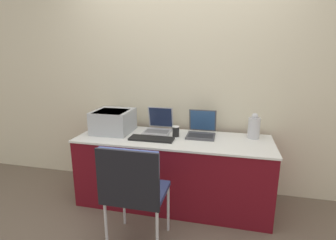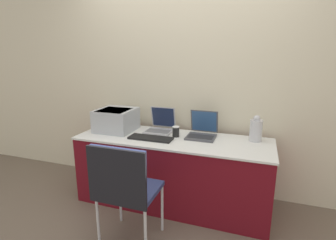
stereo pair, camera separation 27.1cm
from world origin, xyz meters
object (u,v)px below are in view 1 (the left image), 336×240
metal_pitcher (254,127)px  laptop_left (158,126)px  printer (113,120)px  coffee_cup (176,131)px  external_keyboard (152,139)px  chair (133,186)px  laptop_right (201,130)px

metal_pitcher → laptop_left: bearing=179.5°
printer → coffee_cup: bearing=-0.0°
coffee_cup → laptop_left: bearing=148.8°
external_keyboard → metal_pitcher: size_ratio=1.71×
printer → metal_pitcher: size_ratio=1.55×
laptop_left → metal_pitcher: size_ratio=1.18×
laptop_left → external_keyboard: 0.30m
printer → chair: size_ratio=0.45×
external_keyboard → metal_pitcher: metal_pitcher is taller
external_keyboard → metal_pitcher: (1.01, 0.29, 0.11)m
printer → chair: bearing=-57.5°
laptop_right → coffee_cup: laptop_right is taller
printer → metal_pitcher: (1.50, 0.13, -0.01)m
coffee_cup → chair: 0.89m
chair → printer: bearing=122.5°
laptop_left → coffee_cup: 0.26m
printer → external_keyboard: bearing=-18.5°
printer → laptop_right: laptop_right is taller
coffee_cup → chair: (-0.17, -0.84, -0.21)m
laptop_left → chair: 1.01m
metal_pitcher → coffee_cup: bearing=-170.7°
external_keyboard → chair: chair is taller
external_keyboard → coffee_cup: bearing=36.8°
laptop_right → coffee_cup: bearing=-159.6°
laptop_right → metal_pitcher: (0.53, 0.03, 0.06)m
metal_pitcher → laptop_right: bearing=-176.5°
printer → external_keyboard: 0.53m
external_keyboard → chair: 0.70m
laptop_right → printer: bearing=-174.3°
laptop_left → external_keyboard: size_ratio=0.69×
coffee_cup → metal_pitcher: size_ratio=0.42×
external_keyboard → chair: bearing=-85.8°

